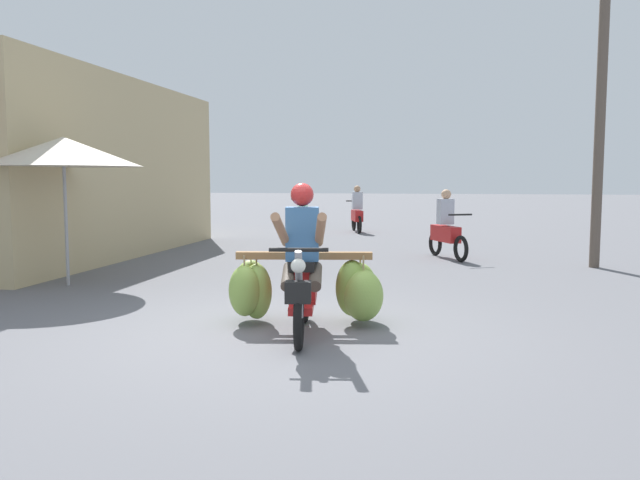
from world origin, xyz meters
The scene contains 8 objects.
ground_plane centered at (0.00, 0.00, 0.00)m, with size 120.00×120.00×0.00m, color slate.
motorbike_main_loaded centered at (0.18, 0.41, 0.48)m, with size 1.77×1.89×1.58m.
motorbike_distant_ahead_left centered at (1.71, 6.82, 0.57)m, with size 0.86×1.48×1.40m.
motorbike_distant_ahead_right centered at (-0.88, 12.70, 0.57)m, with size 0.65×1.58×1.40m.
motorbike_distant_far_ahead centered at (-3.11, 15.13, 0.57)m, with size 0.50×1.62×1.40m.
shopfront_building centered at (-6.99, 5.92, 1.82)m, with size 4.99×8.63×3.63m.
market_umbrella_near_shop centered at (-3.97, 2.40, 2.02)m, with size 2.31×2.31×2.24m.
utility_pole centered at (4.37, 5.98, 3.09)m, with size 0.18×0.18×6.18m, color brown.
Camera 1 is at (1.60, -6.35, 1.63)m, focal length 35.88 mm.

